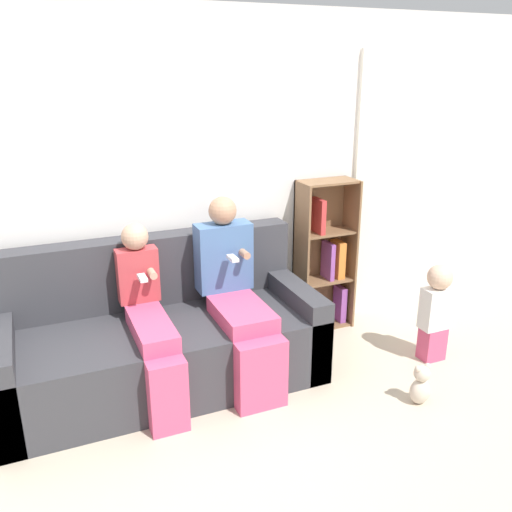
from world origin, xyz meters
The scene contains 9 objects.
ground_plane centered at (0.00, 0.00, 0.00)m, with size 14.00×14.00×0.00m, color beige.
back_wall centered at (0.00, 1.05, 1.27)m, with size 10.00×0.06×2.55m.
curtain_panel centered at (1.84, 1.00, 1.13)m, with size 0.65×0.04×2.26m.
couch centered at (-0.29, 0.57, 0.33)m, with size 2.17×0.92×0.99m.
adult_seated centered at (0.23, 0.43, 0.65)m, with size 0.40×0.84×1.27m.
child_seated centered at (-0.39, 0.40, 0.58)m, with size 0.28×0.86×1.14m.
toddler_standing centered at (1.68, 0.06, 0.41)m, with size 0.22×0.19×0.77m.
bookshelf centered at (1.21, 0.91, 0.59)m, with size 0.48×0.26×1.27m.
teddy_bear centered at (1.22, -0.38, 0.14)m, with size 0.14×0.12×0.29m.
Camera 1 is at (-1.01, -2.79, 2.14)m, focal length 38.00 mm.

